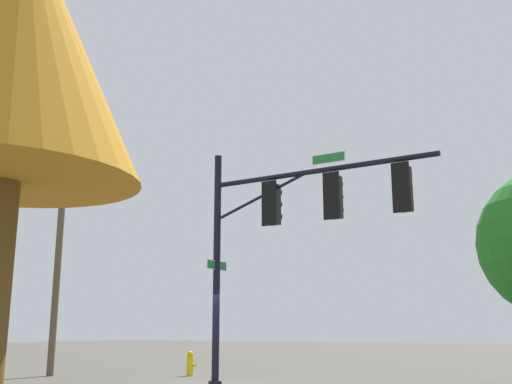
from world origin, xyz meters
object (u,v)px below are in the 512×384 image
at_px(signal_pole_assembly, 296,217).
at_px(utility_pole, 58,261).
at_px(tree_near, 14,44).
at_px(fire_hydrant, 190,363).

bearing_deg(signal_pole_assembly, utility_pole, 176.07).
xyz_separation_m(signal_pole_assembly, tree_near, (1.87, -10.09, 0.24)).
distance_m(fire_hydrant, tree_near, 16.17).
bearing_deg(tree_near, fire_hydrant, 120.55).
distance_m(signal_pole_assembly, utility_pole, 10.07).
height_order(signal_pole_assembly, tree_near, signal_pole_assembly).
height_order(signal_pole_assembly, fire_hydrant, signal_pole_assembly).
distance_m(signal_pole_assembly, fire_hydrant, 8.00).
xyz_separation_m(signal_pole_assembly, utility_pole, (-10.04, 0.69, -0.50)).
height_order(utility_pole, tree_near, utility_pole).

